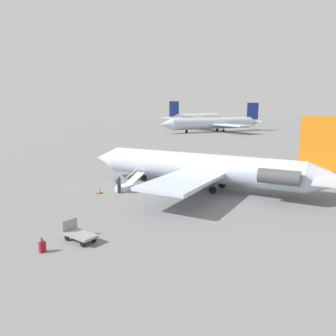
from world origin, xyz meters
The scene contains 9 objects.
ground_plane centered at (0.00, 0.00, 0.00)m, with size 600.00×600.00×0.00m, color slate.
airplane_main centered at (-0.96, -0.02, 2.28)m, with size 27.86×20.52×7.57m.
airplane_taxiing_distant centered at (29.58, -76.00, 2.98)m, with size 29.87×37.94×9.99m.
airplane_far_center centered at (55.16, -114.57, 3.30)m, with size 29.42×38.91×11.01m.
boarding_stairs centered at (6.18, 4.11, 0.39)m, with size 1.14×4.04×1.83m.
passenger centered at (5.91, 5.73, 1.00)m, with size 0.36×0.54×1.74m.
luggage_cart centered at (0.64, 16.24, 0.46)m, with size 2.32×1.36×1.22m.
suitcase centered at (1.28, 18.51, 0.33)m, with size 0.27×0.39×0.88m.
traffic_cone_near_stairs centered at (7.53, 6.73, 0.25)m, with size 0.49×0.49×0.54m.
Camera 1 is at (-14.07, 30.20, 8.31)m, focal length 35.00 mm.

